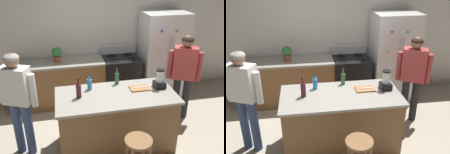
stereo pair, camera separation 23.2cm
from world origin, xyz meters
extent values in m
plane|color=#B2A893|center=(0.00, 0.00, 0.00)|extent=(14.00, 14.00, 0.00)
cube|color=silver|center=(0.00, 1.95, 1.35)|extent=(8.00, 0.10, 2.70)
cube|color=brown|center=(0.00, 0.00, 0.45)|extent=(1.74, 0.82, 0.89)
cube|color=gray|center=(0.00, 0.00, 0.91)|extent=(1.80, 0.88, 0.04)
cube|color=brown|center=(-0.80, 1.55, 0.45)|extent=(2.00, 0.64, 0.89)
cube|color=gray|center=(-0.80, 1.55, 0.91)|extent=(2.00, 0.64, 0.04)
cube|color=silver|center=(1.36, 1.50, 0.92)|extent=(0.90, 0.70, 1.84)
cylinder|color=#B7BABF|center=(1.32, 1.13, 1.01)|extent=(0.02, 0.02, 0.83)
cylinder|color=#B7BABF|center=(1.40, 1.13, 1.01)|extent=(0.02, 0.02, 0.83)
cube|color=purple|center=(1.15, 1.15, 1.55)|extent=(0.05, 0.01, 0.05)
cube|color=yellow|center=(1.10, 1.15, 1.14)|extent=(0.05, 0.01, 0.05)
cube|color=red|center=(1.45, 1.15, 0.80)|extent=(0.05, 0.01, 0.05)
cube|color=#3FB259|center=(1.45, 1.15, 1.54)|extent=(0.05, 0.01, 0.05)
cube|color=yellow|center=(1.51, 1.15, 0.99)|extent=(0.05, 0.01, 0.05)
cube|color=black|center=(0.45, 1.52, 0.47)|extent=(0.76, 0.64, 0.93)
cube|color=black|center=(0.45, 1.20, 0.42)|extent=(0.60, 0.01, 0.24)
cube|color=#B7BABF|center=(0.45, 1.81, 1.02)|extent=(0.76, 0.06, 0.18)
cylinder|color=black|center=(0.27, 1.37, 0.94)|extent=(0.18, 0.18, 0.01)
cylinder|color=black|center=(0.63, 1.37, 0.94)|extent=(0.18, 0.18, 0.01)
cylinder|color=black|center=(0.27, 1.67, 0.94)|extent=(0.18, 0.18, 0.01)
cylinder|color=black|center=(0.63, 1.67, 0.94)|extent=(0.18, 0.18, 0.01)
cylinder|color=#384C7A|center=(-1.49, 0.16, 0.45)|extent=(0.17, 0.17, 0.89)
cylinder|color=#384C7A|center=(-1.32, 0.09, 0.45)|extent=(0.17, 0.17, 0.89)
cube|color=white|center=(-1.41, 0.13, 1.17)|extent=(0.45, 0.36, 0.55)
cylinder|color=white|center=(-1.64, 0.22, 1.12)|extent=(0.12, 0.12, 0.49)
cylinder|color=white|center=(-1.18, 0.03, 1.12)|extent=(0.12, 0.12, 0.49)
sphere|color=#8C664C|center=(-1.41, 0.13, 1.54)|extent=(0.26, 0.26, 0.20)
ellipsoid|color=gray|center=(-1.41, 0.13, 1.57)|extent=(0.28, 0.28, 0.12)
cylinder|color=#26262B|center=(1.46, 0.52, 0.40)|extent=(0.17, 0.17, 0.81)
cylinder|color=#26262B|center=(1.30, 0.60, 0.40)|extent=(0.17, 0.17, 0.81)
cube|color=#B23F3F|center=(1.38, 0.56, 1.11)|extent=(0.46, 0.37, 0.59)
cylinder|color=#B23F3F|center=(1.61, 0.45, 1.06)|extent=(0.12, 0.12, 0.53)
cylinder|color=#B23F3F|center=(1.15, 0.66, 1.06)|extent=(0.12, 0.12, 0.53)
sphere|color=#8C664C|center=(1.38, 0.56, 1.50)|extent=(0.27, 0.27, 0.20)
ellipsoid|color=#332319|center=(1.38, 0.56, 1.54)|extent=(0.28, 0.28, 0.12)
cylinder|color=brown|center=(0.12, -0.77, 0.65)|extent=(0.36, 0.36, 0.04)
cylinder|color=brown|center=(-0.84, 1.55, 0.99)|extent=(0.14, 0.14, 0.12)
ellipsoid|color=#337A38|center=(-0.84, 1.55, 1.14)|extent=(0.20, 0.20, 0.18)
cube|color=black|center=(0.71, 0.08, 0.98)|extent=(0.17, 0.17, 0.10)
cylinder|color=silver|center=(0.71, 0.08, 1.13)|extent=(0.12, 0.12, 0.19)
cylinder|color=black|center=(0.71, 0.08, 1.23)|extent=(0.12, 0.12, 0.02)
cylinder|color=#2D6638|center=(0.09, 0.34, 1.02)|extent=(0.07, 0.07, 0.18)
cylinder|color=#2D6638|center=(0.09, 0.34, 1.15)|extent=(0.03, 0.03, 0.08)
cylinder|color=black|center=(0.09, 0.34, 1.20)|extent=(0.03, 0.03, 0.02)
cylinder|color=#471923|center=(-0.55, 0.02, 1.04)|extent=(0.08, 0.08, 0.21)
cylinder|color=#471923|center=(-0.55, 0.02, 1.19)|extent=(0.03, 0.03, 0.09)
cylinder|color=black|center=(-0.55, 0.02, 1.24)|extent=(0.03, 0.03, 0.02)
cylinder|color=#268CD8|center=(-0.37, 0.24, 1.02)|extent=(0.07, 0.07, 0.17)
cylinder|color=#268CD8|center=(-0.37, 0.24, 1.14)|extent=(0.03, 0.03, 0.07)
cylinder|color=black|center=(-0.37, 0.24, 1.18)|extent=(0.03, 0.03, 0.02)
cube|color=#9E6B3D|center=(0.39, 0.10, 0.94)|extent=(0.30, 0.20, 0.02)
cube|color=#B7BABF|center=(0.41, 0.10, 0.96)|extent=(0.22, 0.04, 0.01)
camera|label=1|loc=(-0.75, -3.16, 2.70)|focal=39.62mm
camera|label=2|loc=(-0.52, -3.20, 2.70)|focal=39.62mm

